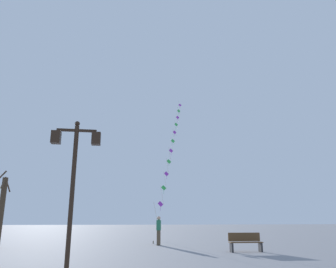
{
  "coord_description": "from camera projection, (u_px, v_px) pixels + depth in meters",
  "views": [
    {
      "loc": [
        -0.67,
        -2.47,
        1.51
      ],
      "look_at": [
        2.4,
        17.73,
        6.94
      ],
      "focal_mm": 34.47,
      "sensor_mm": 36.0,
      "label": 1
    }
  ],
  "objects": [
    {
      "name": "park_bench",
      "position": [
        245.0,
        242.0,
        15.57
      ],
      "size": [
        1.61,
        0.49,
        0.89
      ],
      "rotation": [
        0.0,
        0.0,
        -0.03
      ],
      "color": "brown",
      "rests_on": "ground_plane"
    },
    {
      "name": "kite_train",
      "position": [
        172.0,
        146.0,
        32.26
      ],
      "size": [
        5.47,
        17.72,
        16.33
      ],
      "color": "brown",
      "rests_on": "ground_plane"
    },
    {
      "name": "bare_tree",
      "position": [
        1.0,
        209.0,
        17.86
      ],
      "size": [
        1.02,
        1.84,
        4.22
      ],
      "color": "#423323",
      "rests_on": "ground_plane"
    },
    {
      "name": "kite_flyer",
      "position": [
        159.0,
        230.0,
        19.75
      ],
      "size": [
        0.32,
        0.63,
        1.71
      ],
      "rotation": [
        0.0,
        0.0,
        1.33
      ],
      "color": "brown",
      "rests_on": "ground_plane"
    },
    {
      "name": "twin_lantern_lamp_post",
      "position": [
        74.0,
        164.0,
        10.06
      ],
      "size": [
        1.52,
        0.28,
        4.58
      ],
      "color": "black",
      "rests_on": "ground_plane"
    },
    {
      "name": "ground_plane",
      "position": [
        127.0,
        243.0,
        21.18
      ],
      "size": [
        160.0,
        160.0,
        0.0
      ],
      "primitive_type": "plane",
      "color": "gray"
    }
  ]
}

